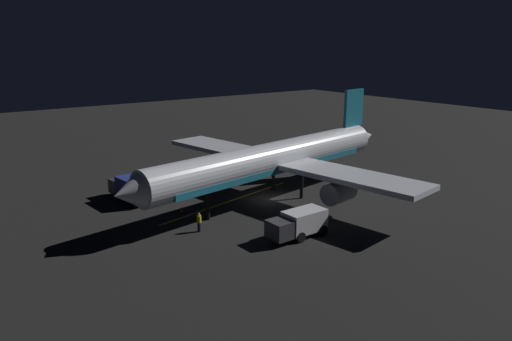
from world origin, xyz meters
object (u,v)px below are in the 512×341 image
traffic_cone_near_left (181,210)px  traffic_cone_near_right (151,200)px  airliner (275,160)px  catering_truck (299,224)px  baggage_truck (131,189)px  ground_crew_worker (199,222)px

traffic_cone_near_left → traffic_cone_near_right: bearing=13.9°
traffic_cone_near_left → traffic_cone_near_right: same height
airliner → catering_truck: airliner is taller
traffic_cone_near_right → baggage_truck: bearing=43.0°
airliner → ground_crew_worker: size_ratio=21.76×
baggage_truck → catering_truck: bearing=-156.7°
baggage_truck → traffic_cone_near_right: baggage_truck is taller
catering_truck → traffic_cone_near_right: catering_truck is taller
catering_truck → ground_crew_worker: catering_truck is taller
airliner → catering_truck: bearing=152.1°
airliner → baggage_truck: size_ratio=6.01×
baggage_truck → airliner: bearing=-122.2°
baggage_truck → ground_crew_worker: (-11.69, -1.41, -0.44)m
airliner → ground_crew_worker: bearing=107.4°
airliner → traffic_cone_near_right: airliner is taller
airliner → traffic_cone_near_left: (1.93, 10.29, -4.02)m
airliner → traffic_cone_near_right: (6.58, 11.44, -4.02)m
catering_truck → baggage_truck: bearing=23.3°
traffic_cone_near_right → ground_crew_worker: bearing=179.9°
airliner → traffic_cone_near_right: size_ratio=68.83×
catering_truck → traffic_cone_near_left: bearing=23.7°
traffic_cone_near_left → baggage_truck: bearing=22.7°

